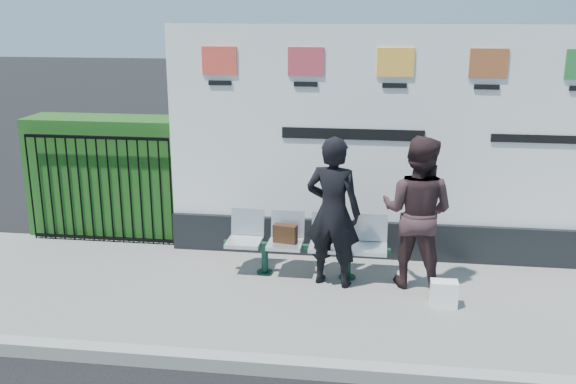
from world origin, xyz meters
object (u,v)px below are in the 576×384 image
object	(u,v)px
woman_left	(333,212)
woman_right	(417,212)
billboard	(479,164)
bench	(306,259)

from	to	relation	value
woman_left	woman_right	size ratio (longest dim) A/B	1.00
billboard	bench	world-z (taller)	billboard
billboard	woman_right	bearing A→B (deg)	-131.70
woman_left	bench	bearing A→B (deg)	-17.10
billboard	woman_left	distance (m)	2.07
woman_left	woman_right	world-z (taller)	woman_right
woman_left	woman_right	bearing A→B (deg)	-159.89
bench	woman_left	distance (m)	0.79
woman_left	woman_right	distance (m)	0.98
bench	woman_left	xyz separation A→B (m)	(0.34, -0.20, 0.69)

